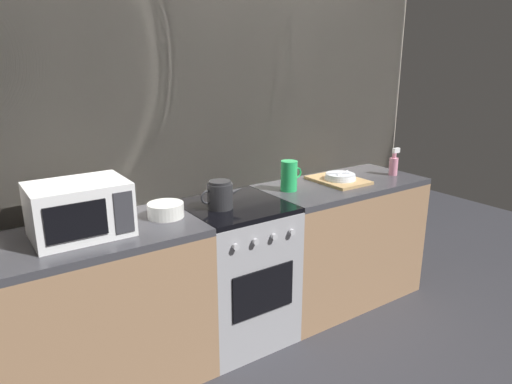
# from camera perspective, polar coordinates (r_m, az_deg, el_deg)

# --- Properties ---
(ground_plane) EXTENTS (8.00, 8.00, 0.00)m
(ground_plane) POSITION_cam_1_polar(r_m,az_deg,el_deg) (3.18, -2.42, -17.14)
(ground_plane) COLOR #2D2D33
(back_wall) EXTENTS (3.60, 0.05, 2.40)m
(back_wall) POSITION_cam_1_polar(r_m,az_deg,el_deg) (2.98, -6.02, 5.60)
(back_wall) COLOR #A39989
(back_wall) RESTS_ON ground_plane
(counter_left) EXTENTS (1.20, 0.60, 0.90)m
(counter_left) POSITION_cam_1_polar(r_m,az_deg,el_deg) (2.65, -19.82, -14.17)
(counter_left) COLOR #997251
(counter_left) RESTS_ON ground_plane
(stove_unit) EXTENTS (0.60, 0.63, 0.90)m
(stove_unit) POSITION_cam_1_polar(r_m,az_deg,el_deg) (2.95, -2.51, -9.86)
(stove_unit) COLOR #9E9EA3
(stove_unit) RESTS_ON ground_plane
(counter_right) EXTENTS (1.20, 0.60, 0.90)m
(counter_right) POSITION_cam_1_polar(r_m,az_deg,el_deg) (3.47, 10.27, -5.96)
(counter_right) COLOR #997251
(counter_right) RESTS_ON ground_plane
(microwave) EXTENTS (0.46, 0.35, 0.27)m
(microwave) POSITION_cam_1_polar(r_m,az_deg,el_deg) (2.42, -21.04, -2.01)
(microwave) COLOR white
(microwave) RESTS_ON counter_left
(kettle) EXTENTS (0.28, 0.15, 0.17)m
(kettle) POSITION_cam_1_polar(r_m,az_deg,el_deg) (2.69, -4.46, -0.36)
(kettle) COLOR #262628
(kettle) RESTS_ON stove_unit
(mixing_bowl) EXTENTS (0.20, 0.20, 0.08)m
(mixing_bowl) POSITION_cam_1_polar(r_m,az_deg,el_deg) (2.59, -11.12, -2.21)
(mixing_bowl) COLOR silver
(mixing_bowl) RESTS_ON counter_left
(pitcher) EXTENTS (0.16, 0.11, 0.20)m
(pitcher) POSITION_cam_1_polar(r_m,az_deg,el_deg) (3.04, 4.13, 2.03)
(pitcher) COLOR green
(pitcher) RESTS_ON counter_right
(dish_pile) EXTENTS (0.30, 0.40, 0.07)m
(dish_pile) POSITION_cam_1_polar(r_m,az_deg,el_deg) (3.32, 10.24, 1.65)
(dish_pile) COLOR tan
(dish_pile) RESTS_ON counter_right
(spray_bottle) EXTENTS (0.08, 0.06, 0.20)m
(spray_bottle) POSITION_cam_1_polar(r_m,az_deg,el_deg) (3.59, 16.68, 3.28)
(spray_bottle) COLOR pink
(spray_bottle) RESTS_ON counter_right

